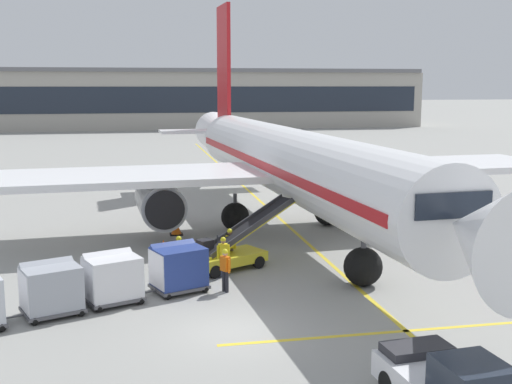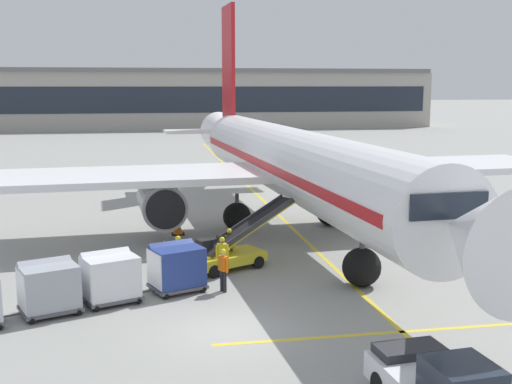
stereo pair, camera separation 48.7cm
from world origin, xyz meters
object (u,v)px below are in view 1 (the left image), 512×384
at_px(ground_crew_wingwalker, 225,267).
at_px(baggage_cart_third, 51,288).
at_px(ground_crew_by_carts, 230,245).
at_px(belt_loader, 232,249).
at_px(baggage_cart_lead, 178,267).
at_px(safety_cone_engine_keepout, 176,228).
at_px(safety_cone_wingtip, 164,247).
at_px(ground_crew_marshaller, 223,254).
at_px(baggage_cart_second, 112,277).
at_px(parked_airplane, 287,163).
at_px(ground_crew_by_loader, 179,253).

bearing_deg(ground_crew_wingwalker, baggage_cart_third, -168.10).
xyz_separation_m(baggage_cart_third, ground_crew_wingwalker, (6.42, 1.35, -0.00)).
relative_size(ground_crew_by_carts, ground_crew_wingwalker, 1.00).
distance_m(belt_loader, baggage_cart_lead, 3.79).
bearing_deg(safety_cone_engine_keepout, safety_cone_wingtip, -102.82).
height_order(ground_crew_wingwalker, safety_cone_engine_keepout, ground_crew_wingwalker).
relative_size(ground_crew_marshaller, ground_crew_wingwalker, 1.00).
distance_m(belt_loader, ground_crew_by_carts, 0.32).
bearing_deg(baggage_cart_second, ground_crew_by_carts, 38.31).
xyz_separation_m(baggage_cart_third, ground_crew_marshaller, (6.63, 3.34, -0.00)).
distance_m(baggage_cart_third, safety_cone_wingtip, 8.80).
height_order(baggage_cart_second, ground_crew_by_carts, baggage_cart_second).
relative_size(baggage_cart_lead, ground_crew_wingwalker, 1.62).
height_order(belt_loader, ground_crew_by_carts, belt_loader).
relative_size(parked_airplane, ground_crew_marshaller, 23.62).
height_order(parked_airplane, safety_cone_wingtip, parked_airplane).
bearing_deg(ground_crew_marshaller, baggage_cart_lead, -142.72).
relative_size(baggage_cart_lead, baggage_cart_third, 1.00).
bearing_deg(ground_crew_wingwalker, ground_crew_by_loader, 123.00).
relative_size(belt_loader, ground_crew_wingwalker, 3.04).
height_order(baggage_cart_second, ground_crew_marshaller, baggage_cart_second).
bearing_deg(belt_loader, safety_cone_engine_keepout, 105.76).
xyz_separation_m(parked_airplane, ground_crew_by_carts, (-4.20, -6.38, -2.82)).
bearing_deg(baggage_cart_lead, parked_airplane, 54.50).
height_order(baggage_cart_second, ground_crew_by_loader, baggage_cart_second).
xyz_separation_m(belt_loader, baggage_cart_third, (-7.18, -4.57, 0.14)).
distance_m(baggage_cart_second, ground_crew_by_loader, 4.02).
xyz_separation_m(ground_crew_by_carts, safety_cone_engine_keepout, (-1.93, 6.69, -0.61)).
height_order(ground_crew_by_carts, ground_crew_marshaller, same).
xyz_separation_m(ground_crew_wingwalker, safety_cone_engine_keepout, (-1.21, 10.19, -0.61)).
bearing_deg(baggage_cart_lead, ground_crew_marshaller, 37.28).
relative_size(baggage_cart_lead, ground_crew_by_loader, 1.62).
bearing_deg(baggage_cart_lead, ground_crew_by_loader, 84.58).
distance_m(baggage_cart_lead, baggage_cart_third, 4.95).
bearing_deg(parked_airplane, ground_crew_by_carts, -123.36).
distance_m(belt_loader, baggage_cart_third, 8.51).
bearing_deg(baggage_cart_third, ground_crew_by_loader, 38.69).
relative_size(safety_cone_engine_keepout, safety_cone_wingtip, 1.12).
bearing_deg(safety_cone_wingtip, parked_airplane, 27.15).
height_order(baggage_cart_second, baggage_cart_third, same).
bearing_deg(baggage_cart_third, safety_cone_engine_keepout, 65.70).
bearing_deg(baggage_cart_lead, belt_loader, 47.14).
relative_size(baggage_cart_lead, safety_cone_engine_keepout, 3.57).
bearing_deg(parked_airplane, ground_crew_by_loader, -131.48).
relative_size(ground_crew_by_loader, ground_crew_by_carts, 1.00).
height_order(ground_crew_marshaller, ground_crew_wingwalker, same).
height_order(baggage_cart_lead, baggage_cart_third, same).
bearing_deg(safety_cone_wingtip, ground_crew_marshaller, -61.85).
distance_m(ground_crew_by_loader, safety_cone_engine_keepout, 7.74).
distance_m(baggage_cart_lead, ground_crew_wingwalker, 1.87).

